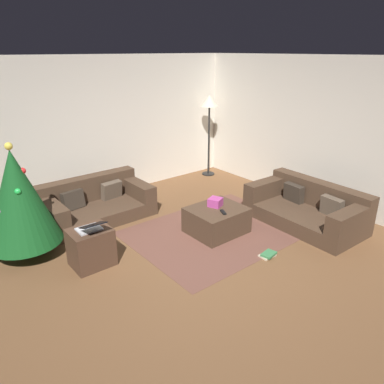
{
  "coord_description": "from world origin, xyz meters",
  "views": [
    {
      "loc": [
        -2.69,
        -3.21,
        2.69
      ],
      "look_at": [
        0.43,
        0.63,
        0.75
      ],
      "focal_mm": 34.25,
      "sensor_mm": 36.0,
      "label": 1
    }
  ],
  "objects": [
    {
      "name": "ground_plane",
      "position": [
        0.0,
        0.0,
        0.0
      ],
      "size": [
        6.4,
        6.4,
        0.0
      ],
      "primitive_type": "plane",
      "color": "brown"
    },
    {
      "name": "rear_partition",
      "position": [
        0.0,
        3.14,
        1.3
      ],
      "size": [
        6.4,
        0.12,
        2.6
      ],
      "primitive_type": "cube",
      "color": "silver",
      "rests_on": "ground_plane"
    },
    {
      "name": "corner_partition",
      "position": [
        3.14,
        0.0,
        1.3
      ],
      "size": [
        0.12,
        6.4,
        2.6
      ],
      "primitive_type": "cube",
      "color": "silver",
      "rests_on": "ground_plane"
    },
    {
      "name": "couch_left",
      "position": [
        -0.37,
        2.24,
        0.25
      ],
      "size": [
        1.75,
        0.96,
        0.65
      ],
      "rotation": [
        0.0,
        0.0,
        3.14
      ],
      "color": "#473323",
      "rests_on": "ground_plane"
    },
    {
      "name": "couch_right",
      "position": [
        2.24,
        -0.16,
        0.25
      ],
      "size": [
        1.04,
        1.87,
        0.65
      ],
      "rotation": [
        0.0,
        0.0,
        1.54
      ],
      "color": "#473323",
      "rests_on": "ground_plane"
    },
    {
      "name": "ottoman",
      "position": [
        0.85,
        0.54,
        0.2
      ],
      "size": [
        0.84,
        0.72,
        0.4
      ],
      "primitive_type": "cube",
      "color": "#473323",
      "rests_on": "ground_plane"
    },
    {
      "name": "gift_box",
      "position": [
        0.89,
        0.63,
        0.46
      ],
      "size": [
        0.25,
        0.25,
        0.13
      ],
      "primitive_type": "cube",
      "rotation": [
        0.0,
        0.0,
        0.4
      ],
      "color": "#B23F8C",
      "rests_on": "ottoman"
    },
    {
      "name": "tv_remote",
      "position": [
        0.81,
        0.36,
        0.41
      ],
      "size": [
        0.11,
        0.17,
        0.02
      ],
      "primitive_type": "cube",
      "rotation": [
        0.0,
        0.0,
        -0.43
      ],
      "color": "black",
      "rests_on": "ottoman"
    },
    {
      "name": "christmas_tree",
      "position": [
        -1.66,
        1.7,
        0.86
      ],
      "size": [
        0.99,
        0.99,
        1.6
      ],
      "color": "brown",
      "rests_on": "ground_plane"
    },
    {
      "name": "side_table",
      "position": [
        -1.07,
        0.89,
        0.26
      ],
      "size": [
        0.52,
        0.44,
        0.52
      ],
      "primitive_type": "cube",
      "color": "#4C3323",
      "rests_on": "ground_plane"
    },
    {
      "name": "laptop",
      "position": [
        -1.07,
        0.83,
        0.57
      ],
      "size": [
        0.31,
        0.39,
        0.17
      ],
      "color": "silver",
      "rests_on": "side_table"
    },
    {
      "name": "book_stack",
      "position": [
        0.91,
        -0.46,
        0.03
      ],
      "size": [
        0.24,
        0.18,
        0.05
      ],
      "color": "beige",
      "rests_on": "ground_plane"
    },
    {
      "name": "corner_lamp",
      "position": [
        2.63,
        2.75,
        1.51
      ],
      "size": [
        0.36,
        0.36,
        1.77
      ],
      "color": "black",
      "rests_on": "ground_plane"
    },
    {
      "name": "area_rug",
      "position": [
        0.85,
        0.54,
        0.0
      ],
      "size": [
        2.6,
        2.0,
        0.01
      ],
      "primitive_type": "cube",
      "color": "brown",
      "rests_on": "ground_plane"
    }
  ]
}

